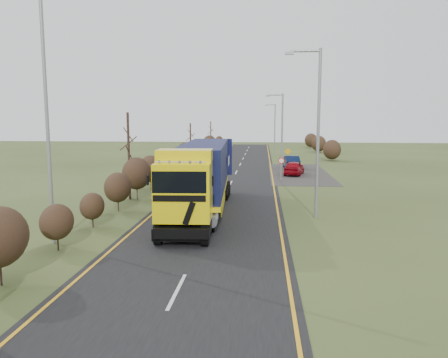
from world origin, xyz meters
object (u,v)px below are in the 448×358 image
lorry (202,173)px  car_red_hatchback (294,168)px  car_blue_sedan (291,162)px  streetlight_near (316,126)px  speed_sign (281,165)px

lorry → car_red_hatchback: lorry is taller
car_blue_sedan → streetlight_near: (-0.29, -25.07, 4.47)m
car_blue_sedan → speed_sign: speed_sign is taller
streetlight_near → speed_sign: bearing=94.5°
lorry → car_blue_sedan: size_ratio=3.46×
speed_sign → streetlight_near: bearing=-85.5°
lorry → speed_sign: (5.28, 14.48, -0.96)m
streetlight_near → lorry: bearing=172.3°
lorry → car_red_hatchback: bearing=67.0°
lorry → car_blue_sedan: 25.19m
car_red_hatchback → streetlight_near: 19.82m
car_red_hatchback → streetlight_near: streetlight_near is taller
streetlight_near → speed_sign: (-1.22, 15.35, -3.76)m
car_red_hatchback → speed_sign: size_ratio=1.99×
lorry → streetlight_near: bearing=-10.7°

